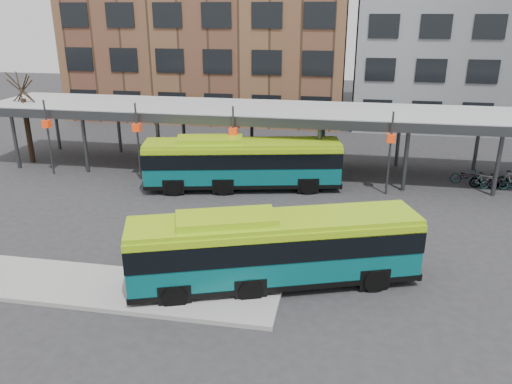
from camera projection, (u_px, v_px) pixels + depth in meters
name	position (u px, v px, depth m)	size (l,w,h in m)	color
ground	(253.00, 264.00, 20.89)	(120.00, 120.00, 0.00)	#28282B
boarding_island	(97.00, 286.00, 19.01)	(14.00, 3.00, 0.18)	gray
canopy	(290.00, 113.00, 31.45)	(40.00, 6.53, 4.80)	#999B9E
tree	(28.00, 127.00, 34.18)	(1.64, 1.64, 5.60)	black
building_grey	(496.00, 10.00, 44.33)	(24.00, 14.00, 20.00)	slate
bus_front	(274.00, 248.00, 18.82)	(11.08, 5.82, 3.01)	#08565A
bus_rear	(242.00, 162.00, 29.22)	(11.62, 4.74, 3.13)	#08565A
bike_rack	(507.00, 180.00, 29.69)	(6.11, 1.56, 1.08)	slate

